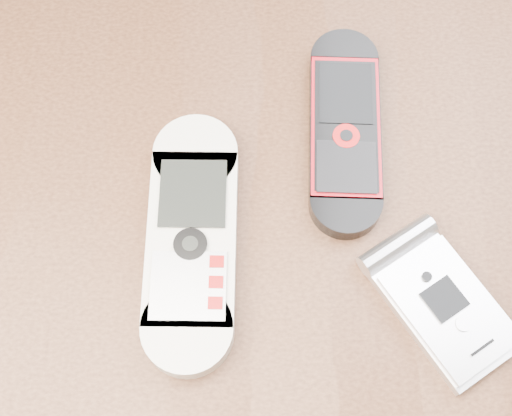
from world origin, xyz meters
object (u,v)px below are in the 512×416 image
Objects in this scene: nokia_white at (192,239)px; nokia_black_red at (345,129)px; motorola_razr at (445,306)px; table at (250,260)px.

nokia_white reaches higher than nokia_black_red.
motorola_razr is (0.06, -0.13, 0.00)m from nokia_black_red.
table is 0.15m from nokia_black_red.
nokia_white is 0.17m from motorola_razr.
table is 10.92× the size of motorola_razr.
nokia_white is at bearing 131.13° from motorola_razr.
nokia_white is 1.66× the size of motorola_razr.
nokia_black_red is at bearing 39.15° from nokia_white.
nokia_black_red is 0.14m from motorola_razr.
nokia_white is (-0.04, -0.02, 0.12)m from table.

